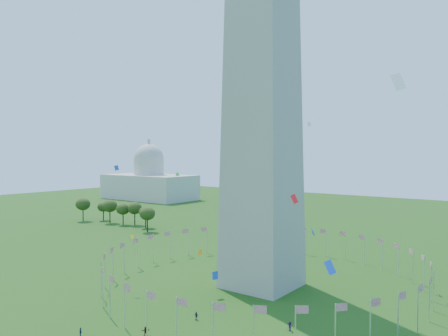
# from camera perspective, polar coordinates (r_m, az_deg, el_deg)

# --- Properties ---
(flag_ring) EXTENTS (80.24, 80.24, 9.00)m
(flag_ring) POSITION_cam_1_polar(r_m,az_deg,el_deg) (115.90, 4.97, -12.96)
(flag_ring) COLOR silver
(flag_ring) RESTS_ON ground
(capitol_building) EXTENTS (70.00, 35.00, 46.00)m
(capitol_building) POSITION_cam_1_polar(r_m,az_deg,el_deg) (328.64, -9.78, -0.02)
(capitol_building) COLOR beige
(capitol_building) RESTS_ON ground
(kites_aloft) EXTENTS (104.86, 74.01, 39.07)m
(kites_aloft) POSITION_cam_1_polar(r_m,az_deg,el_deg) (89.07, 0.91, -7.07)
(kites_aloft) COLOR blue
(kites_aloft) RESTS_ON ground
(tree_line_west) EXTENTS (55.44, 15.63, 11.35)m
(tree_line_west) POSITION_cam_1_polar(r_m,az_deg,el_deg) (215.76, -13.61, -5.81)
(tree_line_west) COLOR #3B551C
(tree_line_west) RESTS_ON ground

